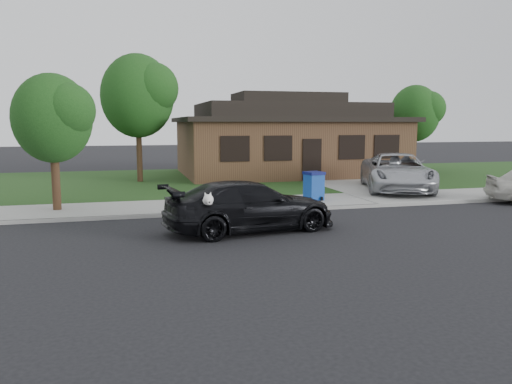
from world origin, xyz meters
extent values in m
plane|color=black|center=(0.00, 0.00, 0.00)|extent=(120.00, 120.00, 0.00)
cube|color=gray|center=(0.00, 5.00, 0.06)|extent=(60.00, 3.00, 0.12)
cube|color=gray|center=(0.00, 3.50, 0.06)|extent=(60.00, 0.12, 0.12)
cube|color=#193814|center=(0.00, 13.00, 0.07)|extent=(60.00, 13.00, 0.13)
cube|color=gray|center=(6.00, 10.00, 0.07)|extent=(4.50, 13.00, 0.14)
imported|color=black|center=(-1.79, 0.74, 0.72)|extent=(5.20, 2.78, 1.43)
ellipsoid|color=white|center=(-3.16, -0.11, 1.02)|extent=(0.34, 0.40, 0.30)
sphere|color=white|center=(-3.16, -0.34, 1.12)|extent=(0.26, 0.26, 0.26)
cube|color=white|center=(-3.16, -0.47, 1.08)|extent=(0.09, 0.12, 0.08)
sphere|color=black|center=(-3.16, -0.53, 1.08)|extent=(0.04, 0.04, 0.04)
cone|color=white|center=(-3.23, -0.29, 1.26)|extent=(0.11, 0.11, 0.14)
cone|color=white|center=(-3.10, -0.29, 1.26)|extent=(0.11, 0.11, 0.14)
imported|color=#B2B5BA|center=(6.31, 6.66, 0.94)|extent=(4.58, 6.36, 1.61)
cube|color=navy|center=(1.82, 5.07, 0.61)|extent=(0.72, 0.72, 0.98)
cube|color=#060C4C|center=(1.82, 5.07, 1.15)|extent=(0.78, 0.78, 0.11)
cylinder|color=black|center=(1.60, 4.77, 0.20)|extent=(0.09, 0.16, 0.15)
cylinder|color=black|center=(2.04, 4.77, 0.20)|extent=(0.09, 0.16, 0.15)
cube|color=#422B1C|center=(4.00, 15.00, 1.63)|extent=(12.00, 8.00, 3.00)
cube|color=black|center=(4.00, 15.00, 3.25)|extent=(12.60, 8.60, 0.25)
cube|color=black|center=(4.00, 15.00, 3.78)|extent=(10.00, 6.50, 0.80)
cube|color=black|center=(4.00, 15.00, 4.48)|extent=(6.00, 3.50, 0.60)
cube|color=black|center=(4.00, 10.97, 1.23)|extent=(1.00, 0.06, 2.10)
cube|color=black|center=(0.00, 10.97, 1.83)|extent=(1.30, 0.05, 1.10)
cube|color=black|center=(2.20, 10.97, 1.83)|extent=(1.30, 0.05, 1.10)
cube|color=black|center=(6.20, 10.97, 1.83)|extent=(1.30, 0.05, 1.10)
cube|color=black|center=(8.20, 10.97, 1.83)|extent=(1.30, 0.05, 1.10)
cylinder|color=#332114|center=(-4.50, 13.00, 1.37)|extent=(0.28, 0.28, 2.48)
ellipsoid|color=#143811|center=(-4.50, 13.00, 4.41)|extent=(3.60, 3.60, 4.14)
sphere|color=#26591E|center=(-3.78, 12.46, 4.77)|extent=(2.52, 2.52, 2.52)
cylinder|color=#332114|center=(12.00, 14.50, 1.14)|extent=(0.28, 0.28, 2.03)
ellipsoid|color=#143811|center=(12.00, 14.50, 3.65)|extent=(3.00, 3.00, 3.45)
sphere|color=#26591E|center=(12.60, 14.05, 3.95)|extent=(2.10, 2.10, 2.10)
cylinder|color=#332114|center=(-7.50, 5.20, 1.02)|extent=(0.28, 0.28, 1.80)
ellipsoid|color=#143811|center=(-7.50, 5.20, 3.22)|extent=(2.60, 2.60, 2.99)
sphere|color=#26591E|center=(-6.98, 4.81, 3.48)|extent=(1.82, 1.82, 1.82)
camera|label=1|loc=(-5.16, -12.83, 3.04)|focal=35.00mm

